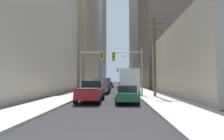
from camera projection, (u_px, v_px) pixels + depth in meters
sidewalk_left at (100, 86)px, 54.69m from camera, size 3.10×160.00×0.15m
sidewalk_right at (132, 86)px, 54.32m from camera, size 3.10×160.00×0.15m
city_bus at (129, 80)px, 28.66m from camera, size 2.91×11.58×3.40m
pickup_truck_red at (91, 91)px, 17.05m from camera, size 2.20×5.45×1.90m
cargo_van_grey at (102, 85)px, 27.57m from camera, size 2.16×5.26×2.26m
sedan_green at (127, 94)px, 16.08m from camera, size 1.95×4.21×1.52m
sedan_maroon at (105, 87)px, 33.74m from camera, size 1.95×4.24×1.52m
sedan_beige at (123, 86)px, 37.87m from camera, size 1.95×4.24×1.52m
sedan_blue at (109, 85)px, 47.26m from camera, size 1.95×4.20×1.52m
traffic_signal_near_left at (90, 64)px, 23.29m from camera, size 2.96×0.44×6.00m
traffic_signal_near_right at (129, 63)px, 23.10m from camera, size 3.76×0.44×6.00m
traffic_signal_far_right at (124, 73)px, 55.72m from camera, size 3.56×0.44×6.00m
utility_pole_right at (155, 55)px, 21.43m from camera, size 2.20×0.28×9.11m
street_lamp_right at (131, 68)px, 41.02m from camera, size 2.38×0.32×7.50m
building_left_mid_office at (57, 31)px, 56.69m from camera, size 22.59×27.20×33.50m
building_left_far_tower at (85, 37)px, 98.74m from camera, size 20.65×26.16×49.47m
building_right_mid_block at (180, 29)px, 50.20m from camera, size 20.28×22.58×31.05m
building_right_far_highrise at (144, 20)px, 98.30m from camera, size 14.88×22.83×66.75m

